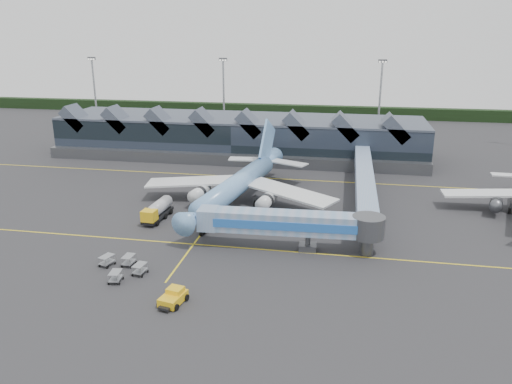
% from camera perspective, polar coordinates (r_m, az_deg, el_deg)
% --- Properties ---
extents(ground, '(260.00, 260.00, 0.00)m').
position_cam_1_polar(ground, '(81.46, -5.47, -3.71)').
color(ground, '#2A2A2C').
rests_on(ground, ground).
extents(taxi_stripes, '(120.00, 60.00, 0.01)m').
position_cam_1_polar(taxi_stripes, '(90.50, -3.77, -1.41)').
color(taxi_stripes, yellow).
rests_on(taxi_stripes, ground).
extents(tree_line_far, '(260.00, 4.00, 4.00)m').
position_cam_1_polar(tree_line_far, '(186.05, 3.76, 9.30)').
color(tree_line_far, black).
rests_on(tree_line_far, ground).
extents(terminal, '(90.00, 22.25, 12.52)m').
position_cam_1_polar(terminal, '(125.44, -1.94, 6.43)').
color(terminal, black).
rests_on(terminal, ground).
extents(light_masts, '(132.40, 42.56, 22.45)m').
position_cam_1_polar(light_masts, '(136.64, 10.37, 10.34)').
color(light_masts, '#9CA0A4').
rests_on(light_masts, ground).
extents(main_airliner, '(35.91, 41.76, 13.45)m').
position_cam_1_polar(main_airliner, '(89.38, -1.89, 1.03)').
color(main_airliner, '#638FC8').
rests_on(main_airliner, ground).
extents(jet_bridge, '(26.41, 4.81, 5.74)m').
position_cam_1_polar(jet_bridge, '(70.83, 5.08, -3.70)').
color(jet_bridge, '#7094BB').
rests_on(jet_bridge, ground).
extents(fuel_truck, '(3.01, 9.01, 3.00)m').
position_cam_1_polar(fuel_truck, '(84.55, -11.11, -1.93)').
color(fuel_truck, black).
rests_on(fuel_truck, ground).
extents(pushback_tug, '(3.09, 4.24, 1.75)m').
position_cam_1_polar(pushback_tug, '(59.34, -9.44, -11.79)').
color(pushback_tug, yellow).
rests_on(pushback_tug, ground).
extents(baggage_carts, '(7.08, 6.76, 1.41)m').
position_cam_1_polar(baggage_carts, '(67.84, -14.97, -8.18)').
color(baggage_carts, '#94979C').
rests_on(baggage_carts, ground).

